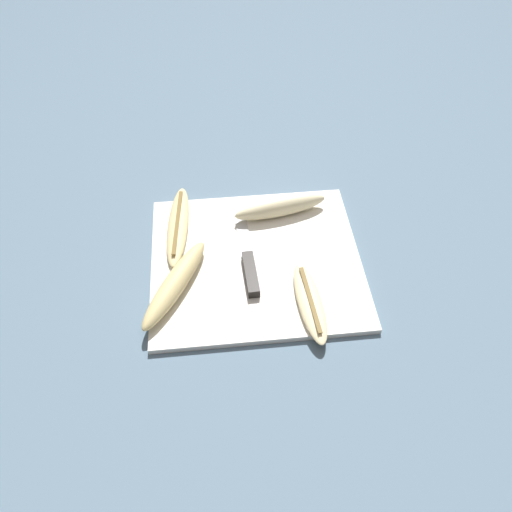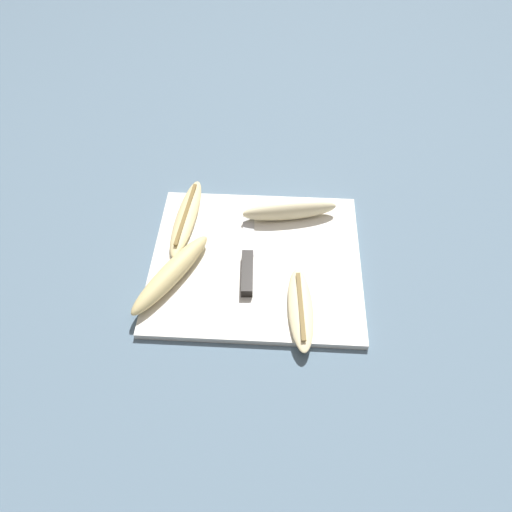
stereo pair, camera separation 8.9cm
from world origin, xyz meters
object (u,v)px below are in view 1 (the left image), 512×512
at_px(knife, 249,264).
at_px(banana_mellow_near, 178,225).
at_px(banana_pale_long, 280,207).
at_px(banana_cream_curved, 310,302).
at_px(banana_spotted_left, 175,284).

xyz_separation_m(knife, banana_mellow_near, (-0.12, 0.11, 0.00)).
bearing_deg(banana_pale_long, banana_cream_curved, -84.50).
xyz_separation_m(banana_mellow_near, banana_spotted_left, (-0.00, -0.14, 0.01)).
height_order(banana_cream_curved, banana_spotted_left, banana_spotted_left).
bearing_deg(banana_spotted_left, banana_pale_long, 38.81).
relative_size(banana_pale_long, banana_spotted_left, 0.95).
bearing_deg(knife, banana_pale_long, 57.31).
relative_size(knife, banana_pale_long, 1.20).
xyz_separation_m(knife, banana_spotted_left, (-0.13, -0.04, 0.01)).
height_order(banana_cream_curved, banana_pale_long, banana_pale_long).
distance_m(banana_mellow_near, banana_spotted_left, 0.14).
bearing_deg(banana_mellow_near, banana_pale_long, 5.37).
distance_m(knife, banana_cream_curved, 0.13).
xyz_separation_m(banana_cream_curved, banana_spotted_left, (-0.22, 0.05, 0.01)).
distance_m(knife, banana_spotted_left, 0.13).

